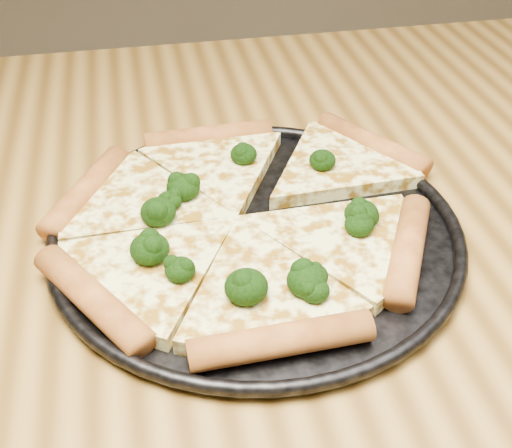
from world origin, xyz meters
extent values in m
cube|color=olive|center=(0.00, 0.00, 0.73)|extent=(1.20, 0.90, 0.04)
cube|color=brown|center=(0.54, 0.39, 0.35)|extent=(0.06, 0.06, 0.71)
cylinder|color=black|center=(0.04, -0.03, 0.75)|extent=(0.37, 0.37, 0.01)
torus|color=black|center=(0.04, -0.03, 0.76)|extent=(0.38, 0.38, 0.01)
cylinder|color=#C67631|center=(0.19, 0.08, 0.77)|extent=(0.10, 0.13, 0.03)
cylinder|color=#C67631|center=(0.02, 0.13, 0.77)|extent=(0.14, 0.03, 0.03)
cylinder|color=#C67631|center=(-0.11, 0.05, 0.77)|extent=(0.09, 0.14, 0.03)
cylinder|color=#C67631|center=(-0.11, -0.10, 0.77)|extent=(0.10, 0.13, 0.03)
cylinder|color=#C67631|center=(0.03, -0.18, 0.77)|extent=(0.14, 0.03, 0.03)
cylinder|color=#C67631|center=(0.16, -0.09, 0.77)|extent=(0.09, 0.14, 0.03)
ellipsoid|color=black|center=(-0.04, -0.01, 0.78)|extent=(0.03, 0.03, 0.02)
ellipsoid|color=black|center=(0.05, 0.07, 0.78)|extent=(0.03, 0.03, 0.02)
ellipsoid|color=black|center=(0.13, 0.04, 0.78)|extent=(0.03, 0.03, 0.02)
ellipsoid|color=black|center=(-0.06, -0.07, 0.78)|extent=(0.03, 0.03, 0.03)
ellipsoid|color=black|center=(-0.03, -0.09, 0.78)|extent=(0.03, 0.03, 0.02)
ellipsoid|color=black|center=(0.07, -0.14, 0.78)|extent=(0.02, 0.02, 0.02)
ellipsoid|color=black|center=(0.07, -0.12, 0.78)|extent=(0.02, 0.02, 0.02)
ellipsoid|color=black|center=(0.14, -0.06, 0.78)|extent=(0.03, 0.03, 0.02)
ellipsoid|color=black|center=(-0.03, 0.00, 0.78)|extent=(0.02, 0.02, 0.02)
ellipsoid|color=black|center=(0.13, -0.05, 0.78)|extent=(0.03, 0.03, 0.02)
ellipsoid|color=black|center=(0.01, -0.13, 0.78)|extent=(0.03, 0.03, 0.03)
ellipsoid|color=black|center=(0.06, -0.13, 0.78)|extent=(0.03, 0.03, 0.02)
ellipsoid|color=black|center=(-0.02, 0.02, 0.78)|extent=(0.03, 0.03, 0.02)
ellipsoid|color=black|center=(0.13, -0.07, 0.78)|extent=(0.03, 0.03, 0.02)
camera|label=1|loc=(-0.05, -0.50, 1.13)|focal=46.25mm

